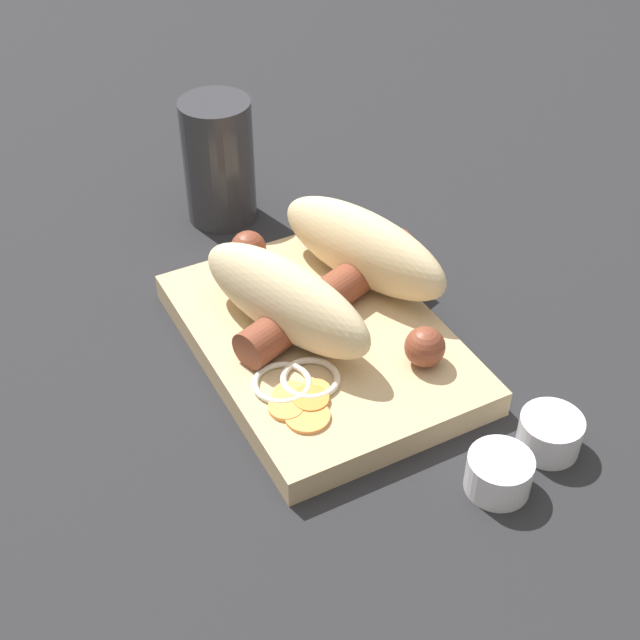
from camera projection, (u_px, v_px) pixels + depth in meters
name	position (u px, v px, depth m)	size (l,w,h in m)	color
ground_plane	(320.00, 352.00, 0.68)	(3.00, 3.00, 0.00)	#232326
food_tray	(320.00, 341.00, 0.67)	(0.24, 0.17, 0.02)	tan
bread_roll	(325.00, 272.00, 0.67)	(0.19, 0.18, 0.06)	beige
sausage	(331.00, 294.00, 0.67)	(0.20, 0.18, 0.03)	brown
pickled_veggies	(299.00, 389.00, 0.61)	(0.08, 0.06, 0.00)	#F99E4C
condiment_cup_near	(499.00, 475.00, 0.57)	(0.04, 0.04, 0.03)	white
condiment_cup_far	(549.00, 435.00, 0.60)	(0.04, 0.04, 0.03)	white
drink_glass	(219.00, 161.00, 0.79)	(0.06, 0.06, 0.11)	#333338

